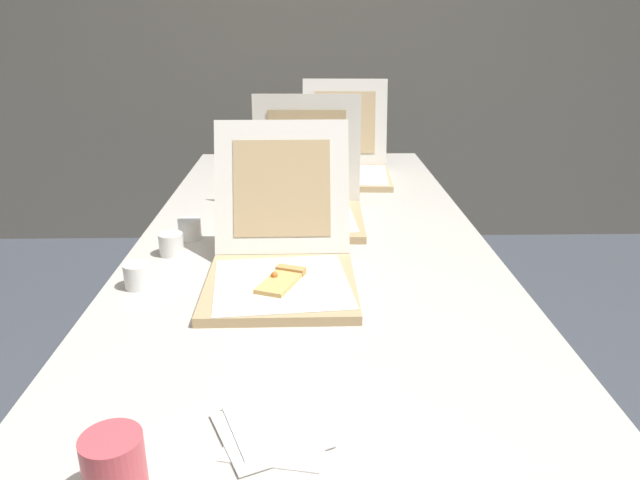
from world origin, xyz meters
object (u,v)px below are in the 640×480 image
(table, at_px, (312,253))
(pizza_box_middle, at_px, (306,204))
(cup_white_far, at_px, (240,191))
(cup_white_mid, at_px, (190,229))
(cup_white_near_center, at_px, (171,244))
(napkin_pile, at_px, (275,429))
(cup_white_near_left, at_px, (138,276))
(pizza_box_back, at_px, (345,164))
(pizza_box_front, at_px, (281,262))
(cup_printed_front, at_px, (115,469))

(table, xyz_separation_m, pizza_box_middle, (-0.02, 0.17, 0.10))
(cup_white_far, relative_size, cup_white_mid, 1.00)
(cup_white_near_center, bearing_deg, napkin_pile, -66.93)
(cup_white_near_left, relative_size, cup_white_near_center, 1.00)
(napkin_pile, bearing_deg, table, 85.66)
(cup_white_far, height_order, cup_white_mid, same)
(pizza_box_back, bearing_deg, cup_white_far, -139.18)
(table, height_order, cup_white_near_left, cup_white_near_left)
(cup_white_far, xyz_separation_m, cup_white_near_center, (-0.13, -0.50, 0.00))
(cup_white_far, bearing_deg, cup_white_near_center, -104.49)
(pizza_box_middle, xyz_separation_m, napkin_pile, (-0.05, -1.00, -0.05))
(pizza_box_back, bearing_deg, pizza_box_front, -99.58)
(pizza_box_front, bearing_deg, pizza_box_back, 77.43)
(table, relative_size, pizza_box_middle, 6.01)
(pizza_box_front, xyz_separation_m, pizza_box_middle, (0.06, 0.46, 0.00))
(pizza_box_middle, distance_m, napkin_pile, 1.00)
(pizza_box_front, height_order, cup_white_near_left, pizza_box_front)
(pizza_box_back, relative_size, napkin_pile, 2.19)
(pizza_box_back, bearing_deg, table, -98.58)
(table, xyz_separation_m, cup_printed_front, (-0.26, -0.96, 0.09))
(pizza_box_back, height_order, cup_white_mid, pizza_box_back)
(cup_white_far, distance_m, cup_white_mid, 0.40)
(table, bearing_deg, cup_white_mid, 178.39)
(pizza_box_middle, xyz_separation_m, cup_printed_front, (-0.24, -1.13, -0.00))
(cup_white_near_left, bearing_deg, cup_white_far, 76.93)
(pizza_box_middle, distance_m, cup_white_near_left, 0.62)
(table, distance_m, pizza_box_front, 0.31)
(pizza_box_front, height_order, cup_white_far, pizza_box_front)
(table, xyz_separation_m, cup_white_near_center, (-0.37, -0.11, 0.07))
(table, bearing_deg, pizza_box_front, -104.57)
(table, distance_m, cup_white_mid, 0.35)
(pizza_box_front, bearing_deg, cup_white_far, 103.30)
(cup_printed_front, bearing_deg, cup_white_mid, 94.94)
(cup_white_near_left, distance_m, cup_white_near_center, 0.21)
(cup_printed_front, bearing_deg, cup_white_far, 89.19)
(pizza_box_back, bearing_deg, cup_white_mid, -122.54)
(pizza_box_front, relative_size, cup_white_near_left, 7.42)
(cup_white_mid, bearing_deg, pizza_box_middle, 25.81)
(pizza_box_front, bearing_deg, napkin_pile, -89.16)
(table, height_order, cup_white_near_center, cup_white_near_center)
(cup_white_far, distance_m, cup_white_near_center, 0.52)
(pizza_box_front, xyz_separation_m, cup_white_far, (-0.17, 0.68, -0.02))
(cup_white_mid, bearing_deg, pizza_box_back, 54.85)
(pizza_box_middle, distance_m, pizza_box_back, 0.55)
(cup_white_near_left, bearing_deg, napkin_pile, -56.72)
(cup_white_near_center, bearing_deg, cup_white_near_left, -99.47)
(cup_white_near_center, bearing_deg, table, 16.30)
(pizza_box_middle, relative_size, pizza_box_back, 0.85)
(pizza_box_back, relative_size, cup_white_mid, 6.88)
(pizza_box_middle, xyz_separation_m, cup_white_near_center, (-0.36, -0.28, -0.02))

